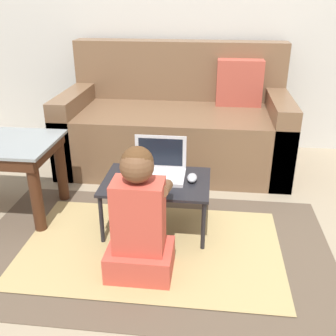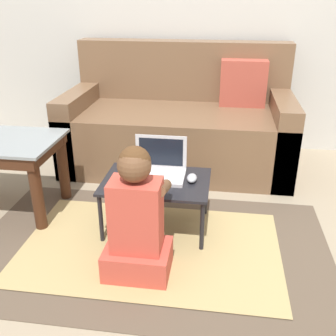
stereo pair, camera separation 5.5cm
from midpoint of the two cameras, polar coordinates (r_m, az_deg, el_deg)
name	(u,v)px [view 2 (the right image)]	position (r m, az deg, el deg)	size (l,w,h in m)	color
ground_plane	(172,251)	(2.22, 1.29, -12.01)	(16.00, 16.00, 0.00)	gray
area_rug	(150,247)	(2.25, -1.86, -11.41)	(1.98, 1.22, 0.01)	brown
couch	(180,125)	(3.21, 2.21, 6.30)	(1.75, 0.90, 0.94)	brown
laptop_desk	(156,185)	(2.28, -1.03, -2.50)	(0.61, 0.43, 0.32)	black
laptop	(159,170)	(2.30, -0.64, -0.34)	(0.31, 0.22, 0.23)	silver
computer_mouse	(192,178)	(2.25, 4.18, -1.47)	(0.06, 0.10, 0.04)	#B2B7C1
person_seated	(137,221)	(1.91, -3.75, -7.69)	(0.33, 0.35, 0.69)	#CC4C3D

